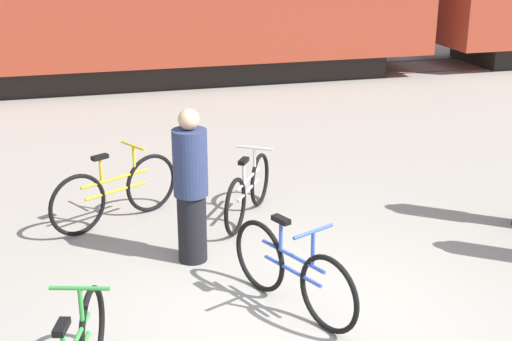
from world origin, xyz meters
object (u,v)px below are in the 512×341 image
object	(u,v)px
bicycle_blue	(292,272)
person_in_navy	(191,187)
bicycle_silver	(248,191)
bicycle_yellow	(116,192)

from	to	relation	value
bicycle_blue	person_in_navy	world-z (taller)	person_in_navy
bicycle_silver	bicycle_blue	distance (m)	2.21
bicycle_silver	bicycle_yellow	bearing A→B (deg)	169.12
bicycle_silver	bicycle_blue	xyz separation A→B (m)	(-0.14, -2.21, 0.02)
bicycle_blue	bicycle_yellow	world-z (taller)	bicycle_yellow
bicycle_yellow	person_in_navy	distance (m)	1.50
bicycle_blue	bicycle_yellow	size ratio (longest dim) A/B	0.99
bicycle_yellow	person_in_navy	xyz separation A→B (m)	(0.70, -1.24, 0.45)
bicycle_yellow	person_in_navy	world-z (taller)	person_in_navy
person_in_navy	bicycle_blue	bearing A→B (deg)	58.02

